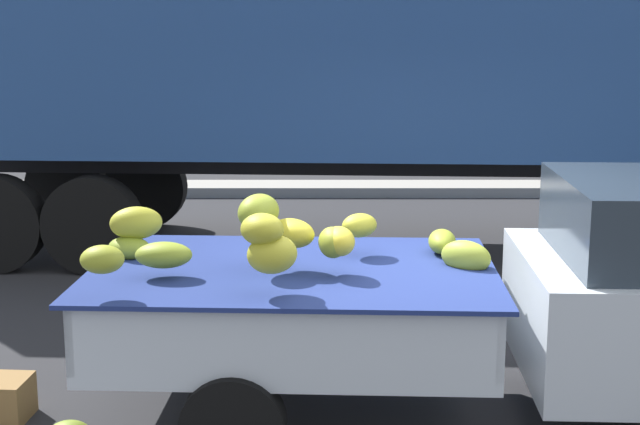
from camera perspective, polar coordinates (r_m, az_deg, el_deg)
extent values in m
plane|color=#28282B|center=(6.81, 7.01, -11.84)|extent=(220.00, 220.00, 0.00)
cube|color=gray|center=(15.03, 3.18, 1.47)|extent=(80.00, 0.80, 0.16)
cube|color=silver|center=(6.38, -1.49, -7.78)|extent=(2.67, 1.85, 0.08)
cube|color=silver|center=(7.11, -1.01, -3.56)|extent=(2.59, 0.17, 0.44)
cube|color=silver|center=(5.50, -2.15, -8.11)|extent=(2.59, 0.17, 0.44)
cube|color=silver|center=(6.34, 10.08, -5.62)|extent=(0.13, 1.74, 0.44)
cube|color=silver|center=(6.52, -12.76, -5.26)|extent=(0.13, 1.74, 0.44)
cube|color=#B21914|center=(7.15, -0.99, -3.81)|extent=(2.49, 0.12, 0.07)
cube|color=navy|center=(6.24, -1.52, -3.52)|extent=(2.79, 1.98, 0.03)
ellipsoid|color=#969F29|center=(6.00, 0.91, -1.85)|extent=(0.22, 0.30, 0.20)
ellipsoid|color=gold|center=(6.52, 2.58, -0.80)|extent=(0.35, 0.34, 0.17)
ellipsoid|color=gold|center=(6.10, -1.62, -1.28)|extent=(0.42, 0.42, 0.19)
ellipsoid|color=#9AAA31|center=(6.33, 9.09, -2.71)|extent=(0.41, 0.39, 0.22)
ellipsoid|color=gold|center=(5.58, -2.82, -2.58)|extent=(0.38, 0.35, 0.24)
ellipsoid|color=gold|center=(6.66, -11.11, -0.63)|extent=(0.42, 0.34, 0.23)
ellipsoid|color=olive|center=(6.03, -9.46, -2.59)|extent=(0.37, 0.25, 0.17)
ellipsoid|color=olive|center=(6.09, -3.67, 0.04)|extent=(0.36, 0.42, 0.24)
ellipsoid|color=olive|center=(6.64, -11.53, -2.15)|extent=(0.39, 0.36, 0.16)
ellipsoid|color=#99A22A|center=(5.63, -13.11, -2.82)|extent=(0.28, 0.23, 0.17)
ellipsoid|color=yellow|center=(5.99, 1.33, -1.78)|extent=(0.25, 0.32, 0.19)
ellipsoid|color=olive|center=(6.65, 7.65, -1.78)|extent=(0.23, 0.39, 0.17)
ellipsoid|color=gold|center=(5.55, -3.44, -1.04)|extent=(0.37, 0.37, 0.19)
cylinder|color=black|center=(7.53, 18.68, -7.45)|extent=(0.65, 0.23, 0.64)
cylinder|color=black|center=(7.28, -3.42, -7.49)|extent=(0.65, 0.23, 0.64)
cylinder|color=black|center=(5.74, -5.24, -12.91)|extent=(0.65, 0.23, 0.64)
cube|color=navy|center=(10.94, 6.43, 10.96)|extent=(12.13, 3.20, 2.70)
cube|color=black|center=(11.06, 6.26, 3.16)|extent=(11.04, 1.04, 0.30)
cylinder|color=black|center=(12.69, -10.52, 1.55)|extent=(1.10, 0.36, 1.08)
cylinder|color=black|center=(10.42, -13.67, -0.73)|extent=(1.10, 0.36, 1.08)
cylinder|color=black|center=(13.00, -15.15, 1.57)|extent=(1.10, 0.36, 1.08)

